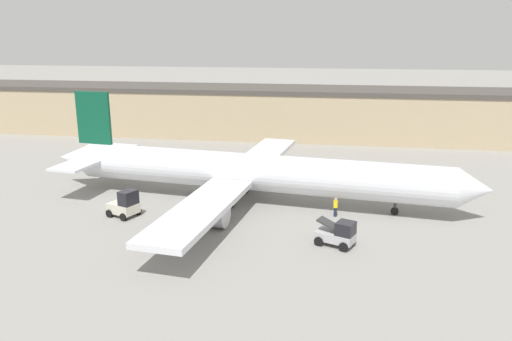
{
  "coord_description": "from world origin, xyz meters",
  "views": [
    {
      "loc": [
        7.51,
        -46.49,
        16.18
      ],
      "look_at": [
        0.0,
        0.0,
        3.23
      ],
      "focal_mm": 35.0,
      "sensor_mm": 36.0,
      "label": 1
    }
  ],
  "objects_px": {
    "baggage_tug": "(125,205)",
    "ground_crew_worker": "(335,206)",
    "airplane": "(246,172)",
    "belt_loader_truck": "(338,234)"
  },
  "relations": [
    {
      "from": "airplane",
      "to": "baggage_tug",
      "type": "relative_size",
      "value": 14.24
    },
    {
      "from": "airplane",
      "to": "belt_loader_truck",
      "type": "xyz_separation_m",
      "value": [
        9.05,
        -9.64,
        -1.96
      ]
    },
    {
      "from": "baggage_tug",
      "to": "belt_loader_truck",
      "type": "distance_m",
      "value": 19.53
    },
    {
      "from": "baggage_tug",
      "to": "ground_crew_worker",
      "type": "bearing_deg",
      "value": 31.56
    },
    {
      "from": "ground_crew_worker",
      "to": "belt_loader_truck",
      "type": "xyz_separation_m",
      "value": [
        0.24,
        -6.61,
        0.05
      ]
    },
    {
      "from": "baggage_tug",
      "to": "airplane",
      "type": "bearing_deg",
      "value": 53.35
    },
    {
      "from": "airplane",
      "to": "belt_loader_truck",
      "type": "bearing_deg",
      "value": -39.91
    },
    {
      "from": "airplane",
      "to": "ground_crew_worker",
      "type": "xyz_separation_m",
      "value": [
        8.81,
        -3.03,
        -2.0
      ]
    },
    {
      "from": "belt_loader_truck",
      "to": "baggage_tug",
      "type": "bearing_deg",
      "value": -167.67
    },
    {
      "from": "airplane",
      "to": "belt_loader_truck",
      "type": "distance_m",
      "value": 13.37
    }
  ]
}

